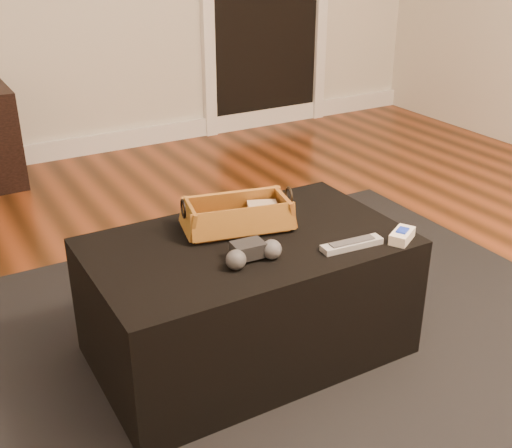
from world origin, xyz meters
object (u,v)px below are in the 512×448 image
cream_gadget (402,236)px  ottoman (248,297)px  tv_remote (233,224)px  wicker_basket (238,217)px  game_controller (252,253)px  silver_remote (352,244)px

cream_gadget → ottoman: bearing=149.8°
tv_remote → ottoman: bearing=-80.1°
wicker_basket → game_controller: (-0.07, -0.22, -0.01)m
cream_gadget → silver_remote: bearing=166.1°
wicker_basket → game_controller: wicker_basket is taller
silver_remote → wicker_basket: bearing=129.0°
tv_remote → silver_remote: (0.26, -0.29, -0.01)m
game_controller → cream_gadget: game_controller is taller
tv_remote → game_controller: size_ratio=1.01×
game_controller → cream_gadget: size_ratio=1.58×
tv_remote → cream_gadget: cream_gadget is taller
cream_gadget → wicker_basket: bearing=140.2°
ottoman → tv_remote: (-0.00, 0.08, 0.23)m
ottoman → cream_gadget: size_ratio=8.51×
tv_remote → cream_gadget: bearing=-31.0°
wicker_basket → game_controller: 0.23m
tv_remote → cream_gadget: (0.43, -0.33, -0.00)m
ottoman → silver_remote: 0.39m
wicker_basket → cream_gadget: size_ratio=3.29×
tv_remote → wicker_basket: bearing=30.9°
wicker_basket → game_controller: bearing=-108.2°
ottoman → silver_remote: size_ratio=4.84×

